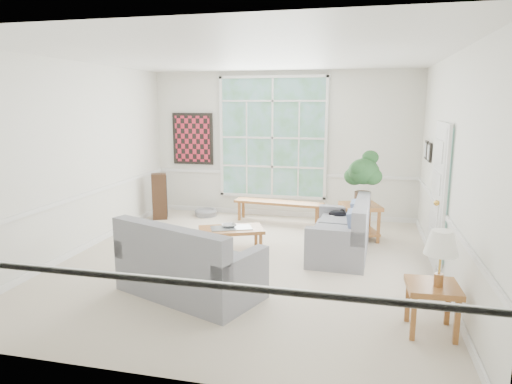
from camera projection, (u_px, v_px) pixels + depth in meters
The scene contains 24 objects.
floor at pixel (247, 263), 6.86m from camera, with size 5.50×6.00×0.01m, color beige.
ceiling at pixel (246, 56), 6.28m from camera, with size 5.50×6.00×0.02m, color white.
wall_back at pixel (282, 145), 9.44m from camera, with size 5.50×0.02×3.00m, color silver.
wall_front at pixel (154, 211), 3.71m from camera, with size 5.50×0.02×3.00m, color silver.
wall_left at pixel (77, 158), 7.19m from camera, with size 0.02×6.00×3.00m, color silver.
wall_right at pixel (450, 170), 5.95m from camera, with size 0.02×6.00×3.00m, color silver.
window_back at pixel (272, 138), 9.41m from camera, with size 2.30×0.08×2.40m, color white.
entry_door at pixel (437, 195), 6.62m from camera, with size 0.08×0.90×2.10m, color white.
door_sidelight at pixel (445, 197), 6.00m from camera, with size 0.08×0.26×1.90m, color white.
wall_art at pixel (193, 139), 9.81m from camera, with size 0.90×0.06×1.10m, color maroon.
wall_frame_near at pixel (429, 152), 7.62m from camera, with size 0.04×0.26×0.32m, color black.
wall_frame_far at pixel (426, 150), 8.00m from camera, with size 0.04×0.26×0.32m, color black.
loveseat_right at pixel (340, 228), 7.14m from camera, with size 0.85×1.63×0.88m, color gray.
loveseat_front at pixel (190, 257), 5.67m from camera, with size 1.76×0.91×0.95m, color gray.
coffee_table at pixel (231, 240), 7.37m from camera, with size 1.02×0.56×0.38m, color #935829.
pewter_bowl at pixel (229, 225), 7.37m from camera, with size 0.27×0.27×0.07m, color gray.
window_bench at pixel (278, 212), 9.15m from camera, with size 1.79×0.35×0.42m, color #935829.
end_table at pixel (360, 222), 7.98m from camera, with size 0.63×0.63×0.63m, color #935829.
houseplant at pixel (363, 178), 7.75m from camera, with size 0.56×0.56×0.96m, color #224C24, non-canonical shape.
side_table at pixel (431, 308), 4.74m from camera, with size 0.52×0.52×0.53m, color #935829.
table_lamp at pixel (440, 259), 4.59m from camera, with size 0.34×0.34×0.59m, color silver, non-canonical shape.
pet_bed at pixel (206, 213), 9.68m from camera, with size 0.47×0.47×0.14m, color slate.
floor_speaker at pixel (159, 196), 9.36m from camera, with size 0.29×0.23×0.95m, color #392214.
cat at pixel (338, 214), 7.69m from camera, with size 0.30×0.21×0.14m, color black.
Camera 1 is at (1.64, -6.32, 2.37)m, focal length 32.00 mm.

